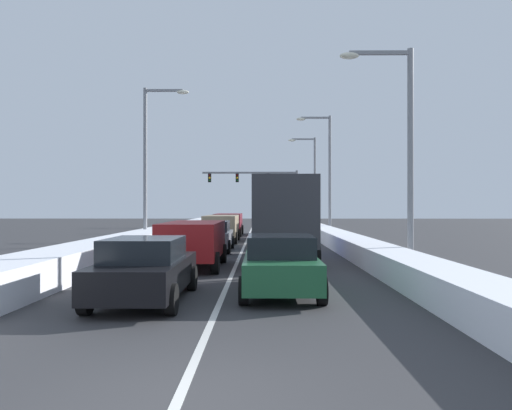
% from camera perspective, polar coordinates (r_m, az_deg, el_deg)
% --- Properties ---
extents(ground_plane, '(130.42, 130.42, 0.00)m').
position_cam_1_polar(ground_plane, '(25.83, -1.55, -5.13)').
color(ground_plane, '#333335').
extents(lane_stripe_between_right_lane_and_center_lane, '(0.14, 55.18, 0.01)m').
position_cam_1_polar(lane_stripe_between_right_lane_and_center_lane, '(30.83, -1.20, -4.31)').
color(lane_stripe_between_right_lane_and_center_lane, silver).
rests_on(lane_stripe_between_right_lane_and_center_lane, ground).
extents(snow_bank_right_shoulder, '(1.47, 55.18, 0.79)m').
position_cam_1_polar(snow_bank_right_shoulder, '(31.09, 8.63, -3.55)').
color(snow_bank_right_shoulder, white).
rests_on(snow_bank_right_shoulder, ground).
extents(snow_bank_left_shoulder, '(1.90, 55.18, 0.90)m').
position_cam_1_polar(snow_bank_left_shoulder, '(31.42, -10.92, -3.42)').
color(snow_bank_left_shoulder, white).
rests_on(snow_bank_left_shoulder, ground).
extents(sedan_green_right_lane_nearest, '(2.00, 4.50, 1.51)m').
position_cam_1_polar(sedan_green_right_lane_nearest, '(13.09, 2.75, -6.66)').
color(sedan_green_right_lane_nearest, '#1E5633').
rests_on(sedan_green_right_lane_nearest, ground).
extents(box_truck_right_lane_second, '(2.53, 7.20, 3.36)m').
position_cam_1_polar(box_truck_right_lane_second, '(20.63, 2.95, -1.11)').
color(box_truck_right_lane_second, navy).
rests_on(box_truck_right_lane_second, ground).
extents(sedan_white_right_lane_third, '(2.00, 4.50, 1.51)m').
position_cam_1_polar(sedan_white_right_lane_third, '(27.86, 1.98, -3.19)').
color(sedan_white_right_lane_third, silver).
rests_on(sedan_white_right_lane_third, ground).
extents(suv_silver_right_lane_fourth, '(2.16, 4.90, 1.67)m').
position_cam_1_polar(suv_silver_right_lane_fourth, '(33.96, 1.53, -2.21)').
color(suv_silver_right_lane_fourth, '#B7BABF').
rests_on(suv_silver_right_lane_fourth, ground).
extents(sedan_charcoal_right_lane_fifth, '(2.00, 4.50, 1.51)m').
position_cam_1_polar(sedan_charcoal_right_lane_fifth, '(40.13, 1.41, -2.25)').
color(sedan_charcoal_right_lane_fifth, '#38383D').
rests_on(sedan_charcoal_right_lane_fifth, ground).
extents(sedan_black_center_lane_nearest, '(2.00, 4.50, 1.51)m').
position_cam_1_polar(sedan_black_center_lane_nearest, '(12.31, -12.40, -7.08)').
color(sedan_black_center_lane_nearest, black).
rests_on(sedan_black_center_lane_nearest, ground).
extents(suv_red_center_lane_second, '(2.16, 4.90, 1.67)m').
position_cam_1_polar(suv_red_center_lane_second, '(18.59, -7.09, -3.94)').
color(suv_red_center_lane_second, maroon).
rests_on(suv_red_center_lane_second, ground).
extents(sedan_gray_center_lane_third, '(2.00, 4.50, 1.51)m').
position_cam_1_polar(sedan_gray_center_lane_third, '(25.37, -4.95, -3.49)').
color(sedan_gray_center_lane_third, slate).
rests_on(sedan_gray_center_lane_third, ground).
extents(suv_tan_center_lane_fourth, '(2.16, 4.90, 1.67)m').
position_cam_1_polar(suv_tan_center_lane_fourth, '(31.67, -3.92, -2.36)').
color(suv_tan_center_lane_fourth, '#937F60').
rests_on(suv_tan_center_lane_fourth, ground).
extents(suv_maroon_center_lane_fifth, '(2.16, 4.90, 1.67)m').
position_cam_1_polar(suv_maroon_center_lane_fifth, '(38.52, -3.14, -1.97)').
color(suv_maroon_center_lane_fifth, maroon).
rests_on(suv_maroon_center_lane_fifth, ground).
extents(traffic_light_gantry, '(10.60, 0.47, 6.20)m').
position_cam_1_polar(traffic_light_gantry, '(55.86, 0.82, 2.41)').
color(traffic_light_gantry, slate).
rests_on(traffic_light_gantry, ground).
extents(street_lamp_right_near, '(2.66, 0.36, 7.92)m').
position_cam_1_polar(street_lamp_right_near, '(19.03, 15.96, 7.44)').
color(street_lamp_right_near, gray).
rests_on(street_lamp_right_near, ground).
extents(street_lamp_right_mid, '(2.66, 0.36, 9.10)m').
position_cam_1_polar(street_lamp_right_mid, '(38.69, 7.85, 4.51)').
color(street_lamp_right_mid, gray).
rests_on(street_lamp_right_mid, ground).
extents(street_lamp_right_far, '(2.66, 0.36, 8.81)m').
position_cam_1_polar(street_lamp_right_far, '(48.62, 6.26, 3.38)').
color(street_lamp_right_far, gray).
rests_on(street_lamp_right_far, ground).
extents(street_lamp_left_mid, '(2.66, 0.36, 9.16)m').
position_cam_1_polar(street_lamp_left_mid, '(30.25, -11.78, 5.86)').
color(street_lamp_left_mid, gray).
rests_on(street_lamp_left_mid, ground).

